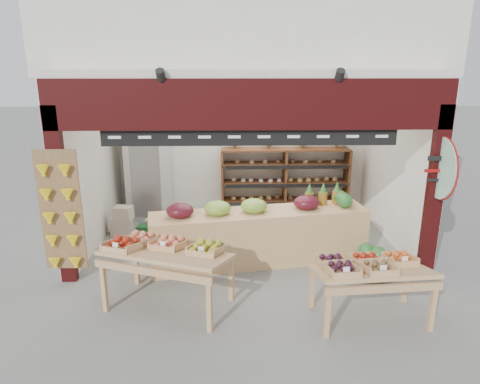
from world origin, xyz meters
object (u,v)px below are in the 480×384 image
cardboard_stack (135,225)px  display_table_left (162,250)px  display_table_right (367,267)px  watermelon_pile (375,266)px  refrigerator (149,173)px  back_shelving (285,167)px  mid_counter (259,235)px

cardboard_stack → display_table_left: 2.73m
display_table_right → watermelon_pile: display_table_right is taller
refrigerator → watermelon_pile: bearing=-23.3°
refrigerator → watermelon_pile: 4.96m
watermelon_pile → back_shelving: bearing=109.2°
back_shelving → display_table_right: size_ratio=1.86×
back_shelving → display_table_right: bearing=-83.0°
watermelon_pile → cardboard_stack: bearing=156.3°
refrigerator → cardboard_stack: size_ratio=2.01×
back_shelving → cardboard_stack: bearing=-158.5°
cardboard_stack → refrigerator: bearing=82.9°
mid_counter → display_table_left: mid_counter is taller
mid_counter → display_table_right: (1.25, -1.71, 0.23)m
refrigerator → display_table_right: (3.44, -4.01, -0.26)m
cardboard_stack → display_table_left: size_ratio=0.53×
watermelon_pile → display_table_right: bearing=-114.9°
display_table_left → watermelon_pile: 3.31m
mid_counter → display_table_right: 2.13m
display_table_right → refrigerator: bearing=130.6°
back_shelving → refrigerator: size_ratio=1.42×
display_table_right → watermelon_pile: (0.54, 1.15, -0.55)m
cardboard_stack → display_table_left: bearing=-69.6°
back_shelving → watermelon_pile: size_ratio=4.12×
mid_counter → display_table_left: 1.89m
display_table_right → mid_counter: bearing=126.2°
cardboard_stack → mid_counter: 2.65m
watermelon_pile → refrigerator: bearing=144.3°
back_shelving → display_table_left: back_shelving is taller
back_shelving → refrigerator: refrigerator is taller
back_shelving → display_table_right: back_shelving is taller
refrigerator → mid_counter: (2.19, -2.31, -0.49)m
refrigerator → display_table_right: size_ratio=1.31×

